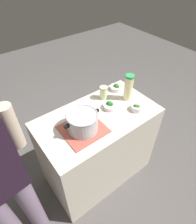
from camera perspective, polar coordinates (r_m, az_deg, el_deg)
The scene contains 9 objects.
ground_plane at distance 2.47m, azimuth 0.00°, elevation -17.13°, with size 8.00×8.00×0.00m, color #534E4D.
counter_slab at distance 2.08m, azimuth 0.00°, elevation -10.59°, with size 1.13×0.63×0.94m, color beige.
dish_cloth at distance 1.61m, azimuth -4.50°, elevation -5.15°, with size 0.35×0.33×0.01m, color #AA4E41.
cooking_pot at distance 1.55m, azimuth -4.68°, elevation -2.92°, with size 0.33×0.26×0.17m.
lemonade_pitcher at distance 1.86m, azimuth 9.12°, elevation 7.30°, with size 0.09×0.09×0.27m.
mason_jar at distance 1.88m, azimuth 1.65°, elevation 5.83°, with size 0.08×0.08×0.13m.
broccoli_bowl_front at distance 1.80m, azimuth 11.50°, elevation 1.29°, with size 0.10×0.10×0.07m.
broccoli_bowl_center at distance 1.79m, azimuth 3.62°, elevation 1.94°, with size 0.13×0.13×0.08m.
broccoli_bowl_back at distance 2.03m, azimuth 5.45°, elevation 7.33°, with size 0.13×0.13×0.08m.
Camera 1 is at (0.76, 0.99, 2.13)m, focal length 30.52 mm.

